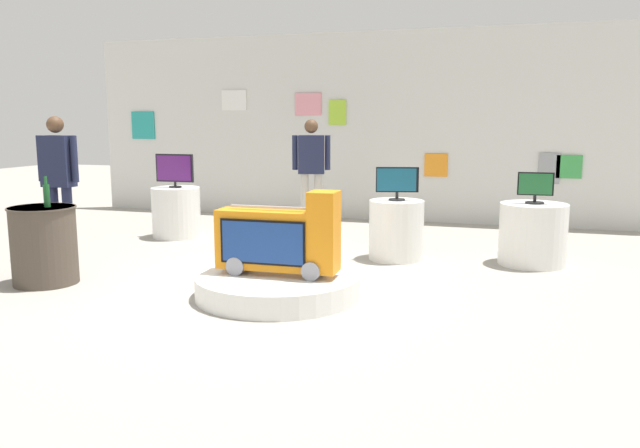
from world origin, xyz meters
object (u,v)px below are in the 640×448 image
(shopper_browsing_near_truck, at_px, (311,168))
(main_display_pedestal, at_px, (278,285))
(novelty_firetruck_tv, at_px, (280,240))
(side_table_round, at_px, (44,245))
(display_pedestal_right_rear, at_px, (396,230))
(shopper_browsing_rear, at_px, (59,177))
(tv_on_left_rear, at_px, (174,169))
(tv_on_center_rear, at_px, (535,187))
(tv_on_right_rear, at_px, (397,182))
(display_pedestal_left_rear, at_px, (176,212))
(bottle_on_side_table, at_px, (47,195))
(display_pedestal_center_rear, at_px, (533,234))

(shopper_browsing_near_truck, bearing_deg, main_display_pedestal, -78.05)
(novelty_firetruck_tv, distance_m, side_table_round, 2.57)
(novelty_firetruck_tv, relative_size, shopper_browsing_near_truck, 0.70)
(display_pedestal_right_rear, bearing_deg, shopper_browsing_rear, -161.88)
(tv_on_left_rear, distance_m, tv_on_center_rear, 5.01)
(main_display_pedestal, xyz_separation_m, shopper_browsing_near_truck, (-0.68, 3.20, 0.91))
(shopper_browsing_rear, bearing_deg, tv_on_right_rear, 18.07)
(shopper_browsing_rear, bearing_deg, side_table_round, -59.78)
(display_pedestal_left_rear, distance_m, display_pedestal_right_rear, 3.43)
(tv_on_left_rear, height_order, bottle_on_side_table, tv_on_left_rear)
(main_display_pedestal, bearing_deg, shopper_browsing_near_truck, 101.95)
(tv_on_left_rear, xyz_separation_m, shopper_browsing_near_truck, (1.90, 0.63, 0.01))
(display_pedestal_center_rear, relative_size, shopper_browsing_rear, 0.45)
(display_pedestal_right_rear, xyz_separation_m, shopper_browsing_rear, (-3.91, -1.28, 0.67))
(novelty_firetruck_tv, bearing_deg, display_pedestal_left_rear, 135.27)
(main_display_pedestal, relative_size, display_pedestal_center_rear, 2.06)
(tv_on_right_rear, bearing_deg, main_display_pedestal, -111.78)
(tv_on_center_rear, xyz_separation_m, bottle_on_side_table, (-4.88, -2.44, 0.02))
(display_pedestal_left_rear, relative_size, display_pedestal_right_rear, 1.00)
(display_pedestal_center_rear, relative_size, bottle_on_side_table, 2.45)
(shopper_browsing_rear, bearing_deg, novelty_firetruck_tv, -13.39)
(tv_on_left_rear, distance_m, display_pedestal_right_rear, 3.48)
(display_pedestal_center_rear, relative_size, side_table_round, 0.96)
(novelty_firetruck_tv, xyz_separation_m, tv_on_center_rear, (2.40, 2.20, 0.37))
(display_pedestal_left_rear, relative_size, display_pedestal_center_rear, 0.94)
(novelty_firetruck_tv, bearing_deg, tv_on_left_rear, 135.32)
(display_pedestal_left_rear, relative_size, bottle_on_side_table, 2.30)
(tv_on_left_rear, xyz_separation_m, bottle_on_side_table, (0.12, -2.81, -0.06))
(main_display_pedestal, bearing_deg, side_table_round, -174.40)
(main_display_pedestal, xyz_separation_m, display_pedestal_center_rear, (2.42, 2.20, 0.26))
(tv_on_center_rear, bearing_deg, shopper_browsing_near_truck, 162.12)
(tv_on_right_rear, relative_size, bottle_on_side_table, 1.61)
(tv_on_left_rear, xyz_separation_m, tv_on_right_rear, (3.38, -0.55, -0.04))
(tv_on_center_rear, height_order, display_pedestal_right_rear, tv_on_center_rear)
(novelty_firetruck_tv, relative_size, display_pedestal_right_rear, 1.63)
(display_pedestal_right_rear, xyz_separation_m, tv_on_right_rear, (-0.00, -0.00, 0.60))
(side_table_round, height_order, shopper_browsing_near_truck, shopper_browsing_near_truck)
(display_pedestal_left_rear, height_order, shopper_browsing_near_truck, shopper_browsing_near_truck)
(display_pedestal_left_rear, distance_m, tv_on_right_rear, 3.48)
(shopper_browsing_rear, bearing_deg, bottle_on_side_table, -56.64)
(main_display_pedestal, relative_size, display_pedestal_right_rear, 2.20)
(side_table_round, xyz_separation_m, bottle_on_side_table, (0.07, 0.00, 0.53))
(tv_on_right_rear, height_order, shopper_browsing_near_truck, shopper_browsing_near_truck)
(tv_on_right_rear, relative_size, shopper_browsing_rear, 0.29)
(novelty_firetruck_tv, distance_m, tv_on_left_rear, 3.68)
(tv_on_left_rear, xyz_separation_m, shopper_browsing_rear, (-0.53, -1.83, 0.03))
(side_table_round, bearing_deg, display_pedestal_left_rear, 90.87)
(novelty_firetruck_tv, bearing_deg, shopper_browsing_rear, 166.61)
(display_pedestal_right_rear, bearing_deg, tv_on_right_rear, -103.59)
(novelty_firetruck_tv, bearing_deg, main_display_pedestal, 164.67)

